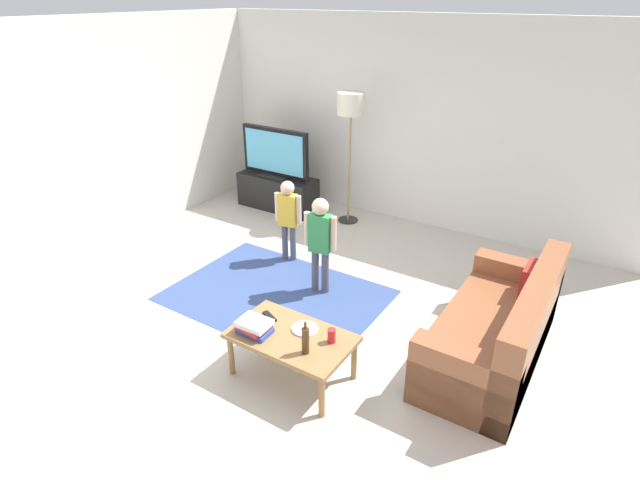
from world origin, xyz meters
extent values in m
plane|color=beige|center=(0.00, 0.00, 0.00)|extent=(7.80, 7.80, 0.00)
cube|color=silver|center=(0.00, 3.00, 1.35)|extent=(6.00, 0.12, 2.70)
cube|color=silver|center=(-3.00, 0.00, 1.35)|extent=(0.12, 6.00, 2.70)
cube|color=#33477A|center=(-0.38, 0.33, 0.00)|extent=(2.20, 1.60, 0.01)
cube|color=black|center=(-1.83, 2.30, 0.25)|extent=(1.20, 0.44, 0.50)
cube|color=black|center=(-1.83, 2.25, 0.10)|extent=(1.10, 0.32, 0.03)
cube|color=black|center=(-1.83, 2.28, 0.52)|extent=(0.44, 0.28, 0.03)
cube|color=black|center=(-1.83, 2.28, 0.87)|extent=(1.10, 0.07, 0.68)
cube|color=#59B2D8|center=(-1.83, 2.24, 0.87)|extent=(1.00, 0.01, 0.58)
cube|color=brown|center=(1.81, 0.52, 0.21)|extent=(0.80, 1.80, 0.42)
cube|color=brown|center=(2.11, 0.52, 0.43)|extent=(0.20, 1.80, 0.86)
cube|color=brown|center=(1.81, -0.28, 0.30)|extent=(0.80, 0.20, 0.60)
cube|color=brown|center=(1.81, 1.32, 0.30)|extent=(0.80, 0.20, 0.60)
cube|color=#B22823|center=(1.96, 1.07, 0.56)|extent=(0.10, 0.32, 0.32)
cylinder|color=#262626|center=(-0.71, 2.45, 0.01)|extent=(0.28, 0.28, 0.02)
cylinder|color=#99844C|center=(-0.71, 2.45, 0.76)|extent=(0.03, 0.03, 1.50)
cylinder|color=silver|center=(-0.71, 2.45, 1.64)|extent=(0.36, 0.36, 0.28)
cylinder|color=#4C4C59|center=(-0.80, 1.07, 0.23)|extent=(0.08, 0.08, 0.45)
cylinder|color=#4C4C59|center=(-0.69, 1.09, 0.23)|extent=(0.08, 0.08, 0.45)
cube|color=gold|center=(-0.74, 1.08, 0.64)|extent=(0.23, 0.16, 0.39)
sphere|color=beige|center=(-0.74, 1.08, 0.92)|extent=(0.16, 0.16, 0.16)
cylinder|color=beige|center=(-0.88, 1.05, 0.66)|extent=(0.06, 0.06, 0.35)
cylinder|color=beige|center=(-0.61, 1.10, 0.66)|extent=(0.06, 0.06, 0.35)
cylinder|color=#4C4C59|center=(-0.10, 0.66, 0.24)|extent=(0.08, 0.08, 0.48)
cylinder|color=#4C4C59|center=(0.02, 0.67, 0.24)|extent=(0.08, 0.08, 0.48)
cube|color=#338C4C|center=(-0.04, 0.66, 0.69)|extent=(0.25, 0.16, 0.42)
sphere|color=beige|center=(-0.04, 0.66, 0.99)|extent=(0.17, 0.17, 0.17)
cylinder|color=beige|center=(-0.18, 0.64, 0.71)|extent=(0.06, 0.06, 0.37)
cylinder|color=beige|center=(0.11, 0.69, 0.71)|extent=(0.06, 0.06, 0.37)
cube|color=olive|center=(0.49, -0.60, 0.40)|extent=(1.00, 0.60, 0.04)
cylinder|color=olive|center=(0.04, -0.85, 0.19)|extent=(0.05, 0.05, 0.38)
cylinder|color=olive|center=(0.94, -0.85, 0.19)|extent=(0.05, 0.05, 0.38)
cylinder|color=olive|center=(0.04, -0.35, 0.19)|extent=(0.05, 0.05, 0.38)
cylinder|color=olive|center=(0.94, -0.35, 0.19)|extent=(0.05, 0.05, 0.38)
cube|color=#334CA5|center=(0.22, -0.73, 0.44)|extent=(0.27, 0.19, 0.04)
cube|color=red|center=(0.21, -0.73, 0.47)|extent=(0.26, 0.22, 0.03)
cube|color=white|center=(0.22, -0.73, 0.51)|extent=(0.27, 0.21, 0.04)
cylinder|color=#4C3319|center=(0.71, -0.72, 0.53)|extent=(0.06, 0.06, 0.22)
cylinder|color=#4C3319|center=(0.71, -0.72, 0.67)|extent=(0.02, 0.02, 0.06)
cube|color=black|center=(0.19, -0.50, 0.43)|extent=(0.18, 0.11, 0.02)
cylinder|color=red|center=(0.81, -0.50, 0.48)|extent=(0.07, 0.07, 0.12)
cylinder|color=white|center=(0.54, -0.48, 0.43)|extent=(0.22, 0.22, 0.02)
cube|color=silver|center=(0.56, -0.48, 0.44)|extent=(0.15, 0.06, 0.01)
camera|label=1|loc=(2.47, -3.27, 2.92)|focal=28.27mm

